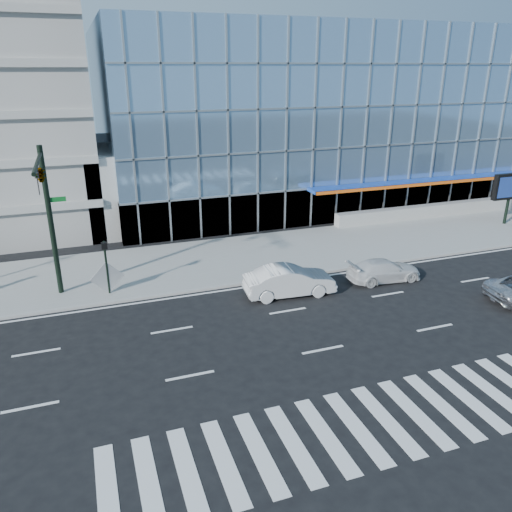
# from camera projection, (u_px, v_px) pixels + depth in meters

# --- Properties ---
(ground) EXTENTS (160.00, 160.00, 0.00)m
(ground) POSITION_uv_depth(u_px,v_px,m) (288.00, 311.00, 25.67)
(ground) COLOR black
(ground) RESTS_ON ground
(sidewalk) EXTENTS (120.00, 8.00, 0.15)m
(sidewalk) POSITION_uv_depth(u_px,v_px,m) (240.00, 257.00, 32.69)
(sidewalk) COLOR gray
(sidewalk) RESTS_ON ground
(theatre_building) EXTENTS (42.00, 26.00, 15.00)m
(theatre_building) POSITION_uv_depth(u_px,v_px,m) (317.00, 112.00, 50.29)
(theatre_building) COLOR #7198BD
(theatre_building) RESTS_ON ground
(ramp_block) EXTENTS (6.00, 8.00, 6.00)m
(ramp_block) POSITION_uv_depth(u_px,v_px,m) (127.00, 188.00, 38.59)
(ramp_block) COLOR gray
(ramp_block) RESTS_ON ground
(retaining_wall) EXTENTS (30.00, 0.80, 1.00)m
(retaining_wall) POSITION_uv_depth(u_px,v_px,m) (491.00, 204.00, 43.15)
(retaining_wall) COLOR gray
(retaining_wall) RESTS_ON sidewalk
(traffic_signal) EXTENTS (1.14, 5.74, 8.00)m
(traffic_signal) POSITION_uv_depth(u_px,v_px,m) (44.00, 191.00, 24.07)
(traffic_signal) COLOR black
(traffic_signal) RESTS_ON sidewalk
(ped_signal_post) EXTENTS (0.30, 0.33, 3.00)m
(ped_signal_post) POSITION_uv_depth(u_px,v_px,m) (106.00, 259.00, 26.61)
(ped_signal_post) COLOR black
(ped_signal_post) RESTS_ON sidewalk
(marquee_sign) EXTENTS (3.20, 0.43, 4.00)m
(marquee_sign) POSITION_uv_depth(u_px,v_px,m) (511.00, 187.00, 38.49)
(marquee_sign) COLOR black
(marquee_sign) RESTS_ON sidewalk
(white_suv) EXTENTS (4.49, 2.00, 1.28)m
(white_suv) POSITION_uv_depth(u_px,v_px,m) (384.00, 270.00, 29.13)
(white_suv) COLOR silver
(white_suv) RESTS_ON ground
(white_sedan) EXTENTS (5.11, 2.13, 1.64)m
(white_sedan) POSITION_uv_depth(u_px,v_px,m) (289.00, 281.00, 27.23)
(white_sedan) COLOR silver
(white_sedan) RESTS_ON ground
(tilted_panel) EXTENTS (1.83, 0.26, 1.84)m
(tilted_panel) POSITION_uv_depth(u_px,v_px,m) (107.00, 278.00, 27.03)
(tilted_panel) COLOR #A9A9A9
(tilted_panel) RESTS_ON sidewalk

